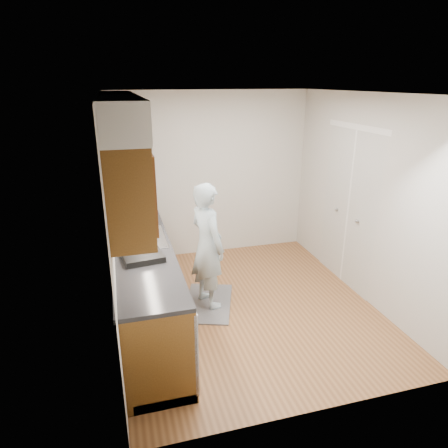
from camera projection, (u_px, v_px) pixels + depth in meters
name	position (u px, v px, depth m)	size (l,w,h in m)	color
floor	(246.00, 305.00, 4.94)	(3.50, 3.50, 0.00)	brown
ceiling	(251.00, 93.00, 4.09)	(3.50, 3.50, 0.00)	white
wall_left	(112.00, 221.00, 4.14)	(0.02, 3.50, 2.50)	#BBB9B0
wall_right	(364.00, 199.00, 4.89)	(0.02, 3.50, 2.50)	#BBB9B0
wall_back	(212.00, 176.00, 6.10)	(3.00, 0.02, 2.50)	#BBB9B0
counter	(146.00, 282.00, 4.47)	(0.64, 2.80, 1.30)	brown
upper_cabinets	(122.00, 152.00, 3.98)	(0.47, 2.80, 1.21)	brown
closet_door	(348.00, 209.00, 5.23)	(0.02, 1.22, 2.05)	silver
floor_mat	(208.00, 303.00, 4.97)	(0.55, 0.94, 0.02)	slate
person	(207.00, 238.00, 4.67)	(0.61, 0.41, 1.73)	#9AB1BB
soap_bottle_a	(126.00, 219.00, 4.75)	(0.10, 0.10, 0.25)	silver
soap_bottle_b	(151.00, 212.00, 5.11)	(0.08, 0.09, 0.19)	silver
soap_bottle_c	(131.00, 214.00, 5.08)	(0.13, 0.13, 0.16)	silver
steel_can	(152.00, 220.00, 4.91)	(0.07, 0.07, 0.13)	#A5A5AA
dish_rack	(143.00, 257.00, 3.96)	(0.38, 0.32, 0.06)	black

